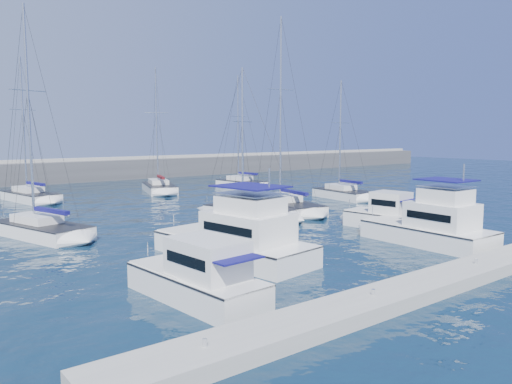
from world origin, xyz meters
TOP-DOWN VIEW (x-y plane):
  - ground at (0.00, 0.00)m, footprint 220.00×220.00m
  - breakwater at (0.00, 52.00)m, footprint 160.00×6.00m
  - dock at (0.00, -11.00)m, footprint 40.00×2.20m
  - dock_cleat_far_port at (-16.00, -11.00)m, footprint 0.16×0.16m
  - dock_cleat_near_port at (-8.00, -11.00)m, footprint 0.16×0.16m
  - dock_cleat_centre at (0.00, -11.00)m, footprint 0.16×0.16m
  - motor_yacht_port_outer at (-13.04, -5.81)m, footprint 3.26×7.31m
  - motor_yacht_port_inner at (-7.60, -1.09)m, footprint 5.27×10.45m
  - motor_yacht_stbd_inner at (4.50, -5.62)m, footprint 3.62×8.32m
  - motor_yacht_stbd_outer at (6.65, -0.22)m, footprint 3.22×5.71m
  - sailboat_mid_a at (-14.74, 12.33)m, footprint 5.29×8.67m
  - sailboat_mid_c at (1.47, 9.81)m, footprint 5.11×8.68m
  - sailboat_mid_d at (6.09, 10.60)m, footprint 4.56×9.40m
  - sailboat_mid_e at (17.22, 13.61)m, footprint 3.78×7.48m
  - sailboat_back_a at (-10.60, 32.35)m, footprint 4.51×8.55m
  - sailboat_back_b at (3.97, 31.53)m, footprint 5.51×8.81m
  - sailboat_back_c at (14.95, 29.43)m, footprint 3.96×7.54m

SIDE VIEW (x-z plane):
  - ground at x=0.00m, z-range 0.00..0.00m
  - dock at x=0.00m, z-range 0.00..0.60m
  - sailboat_mid_c at x=1.47m, z-range -5.95..6.96m
  - sailboat_mid_e at x=17.22m, z-range -6.08..7.11m
  - sailboat_back_b at x=3.97m, z-range -7.18..8.24m
  - sailboat_back_a at x=-10.60m, z-range -7.16..8.22m
  - sailboat_back_c at x=14.95m, z-range -6.96..8.03m
  - sailboat_mid_a at x=-14.74m, z-range -7.50..8.58m
  - sailboat_mid_d at x=6.09m, z-range -8.39..9.49m
  - dock_cleat_far_port at x=-16.00m, z-range 0.60..0.85m
  - dock_cleat_near_port at x=-8.00m, z-range 0.60..0.85m
  - dock_cleat_centre at x=0.00m, z-range 0.60..0.85m
  - motor_yacht_port_outer at x=-13.04m, z-range -0.66..2.54m
  - motor_yacht_stbd_outer at x=6.65m, z-range -0.66..2.54m
  - breakwater at x=0.00m, z-range -1.17..3.28m
  - motor_yacht_stbd_inner at x=4.50m, z-range -1.21..3.48m
  - motor_yacht_port_inner at x=-7.60m, z-range -1.21..3.48m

